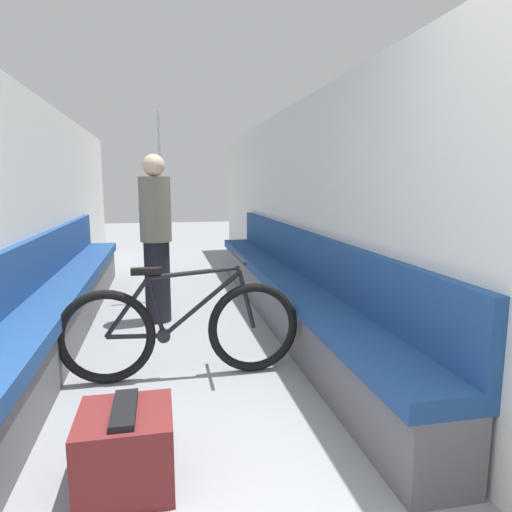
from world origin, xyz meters
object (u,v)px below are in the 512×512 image
Objects in this scene: passenger_standing at (156,237)px; luggage_bag at (126,449)px; grab_pole_near at (161,211)px; bench_seat_row_left at (61,302)px; bench_seat_row_right at (286,291)px; bicycle at (182,330)px.

luggage_bag is (-0.13, -2.52, -0.66)m from passenger_standing.
bench_seat_row_left is at bearing -130.05° from grab_pole_near.
bicycle is at bearing -133.75° from bench_seat_row_right.
luggage_bag is (0.70, -2.23, -0.14)m from bench_seat_row_left.
bench_seat_row_left is 1.57m from grab_pole_near.
luggage_bag is at bearing -118.83° from bicycle.
bicycle is 4.02× the size of luggage_bag.
luggage_bag is at bearing -93.35° from grab_pole_near.
passenger_standing is (0.83, 0.29, 0.52)m from bench_seat_row_left.
bicycle is 2.27m from grab_pole_near.
bicycle is at bearing -135.50° from passenger_standing.
passenger_standing is at bearing 86.98° from luggage_bag.
bench_seat_row_right is 3.20× the size of bicycle.
passenger_standing is 2.61m from luggage_bag.
bench_seat_row_right is at bearing -65.75° from passenger_standing.
bicycle is (1.00, -1.10, 0.03)m from bench_seat_row_left.
grab_pole_near is at bearing 33.10° from passenger_standing.
passenger_standing is (-0.06, -0.78, -0.20)m from grab_pole_near.
bench_seat_row_right is 1.73m from grab_pole_near.
bench_seat_row_right is 12.87× the size of luggage_bag.
grab_pole_near is at bearing 86.65° from luggage_bag.
bicycle is 1.18m from luggage_bag.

